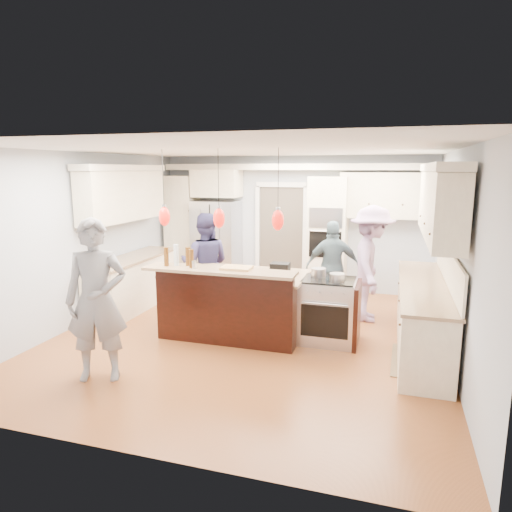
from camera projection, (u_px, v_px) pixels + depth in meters
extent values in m
plane|color=#AA602E|center=(249.00, 336.00, 6.75)|extent=(6.00, 6.00, 0.00)
cube|color=#B2BCC6|center=(293.00, 223.00, 9.32)|extent=(5.50, 0.04, 2.70)
cube|color=#B2BCC6|center=(136.00, 306.00, 3.68)|extent=(5.50, 0.04, 2.70)
cube|color=#B2BCC6|center=(85.00, 238.00, 7.28)|extent=(0.04, 6.00, 2.70)
cube|color=#B2BCC6|center=(458.00, 257.00, 5.72)|extent=(0.04, 6.00, 2.70)
cube|color=white|center=(249.00, 150.00, 6.24)|extent=(5.50, 6.00, 0.04)
cube|color=#B7B7BC|center=(217.00, 244.00, 9.50)|extent=(0.90, 0.70, 1.80)
cube|color=#FDF1CD|center=(328.00, 237.00, 8.83)|extent=(0.72, 0.64, 2.30)
cube|color=black|center=(326.00, 218.00, 8.45)|extent=(0.60, 0.02, 0.35)
cube|color=black|center=(325.00, 244.00, 8.55)|extent=(0.60, 0.02, 0.50)
cylinder|color=#B7B7BC|center=(325.00, 231.00, 8.47)|extent=(0.55, 0.02, 0.02)
cube|color=#FDF1CD|center=(183.00, 230.00, 9.74)|extent=(0.60, 0.58, 2.30)
cube|color=#FDF1CD|center=(217.00, 183.00, 9.33)|extent=(0.95, 0.58, 0.55)
cube|color=#FDF1CD|center=(386.00, 196.00, 8.52)|extent=(1.70, 0.35, 0.85)
cube|color=beige|center=(292.00, 167.00, 8.92)|extent=(5.30, 0.38, 0.12)
cube|color=#4C443A|center=(281.00, 237.00, 9.44)|extent=(0.90, 0.06, 2.10)
cube|color=white|center=(281.00, 185.00, 9.20)|extent=(1.04, 0.06, 0.10)
cube|color=#FDF1CD|center=(422.00, 317.00, 6.27)|extent=(0.60, 3.00, 0.88)
cube|color=tan|center=(424.00, 284.00, 6.18)|extent=(0.64, 3.05, 0.04)
cube|color=#FDF1CD|center=(440.00, 205.00, 5.94)|extent=(0.35, 3.00, 0.85)
cube|color=beige|center=(442.00, 167.00, 5.86)|extent=(0.37, 3.10, 0.10)
cube|color=#FDF1CD|center=(134.00, 283.00, 8.10)|extent=(0.60, 2.20, 0.88)
cube|color=tan|center=(133.00, 258.00, 8.02)|extent=(0.64, 2.25, 0.04)
cube|color=#FDF1CD|center=(124.00, 196.00, 7.85)|extent=(0.35, 2.20, 0.85)
cube|color=beige|center=(123.00, 168.00, 7.75)|extent=(0.37, 2.30, 0.10)
cube|color=black|center=(236.00, 304.00, 6.88)|extent=(2.00, 1.00, 0.88)
cube|color=tan|center=(236.00, 274.00, 6.79)|extent=(2.10, 1.10, 0.04)
cube|color=black|center=(223.00, 308.00, 6.34)|extent=(2.00, 0.12, 1.08)
cube|color=tan|center=(219.00, 271.00, 6.10)|extent=(2.10, 0.42, 0.04)
cube|color=black|center=(280.00, 268.00, 6.78)|extent=(0.28, 0.23, 0.15)
cube|color=#B7B7BC|center=(328.00, 311.00, 6.49)|extent=(0.76, 0.66, 0.90)
cube|color=black|center=(324.00, 322.00, 6.18)|extent=(0.65, 0.01, 0.45)
cube|color=black|center=(329.00, 280.00, 6.40)|extent=(0.72, 0.59, 0.02)
cube|color=black|center=(357.00, 314.00, 6.37)|extent=(0.06, 0.71, 0.88)
cylinder|color=black|center=(163.00, 178.00, 6.13)|extent=(0.01, 0.01, 0.75)
ellipsoid|color=red|center=(164.00, 216.00, 6.23)|extent=(0.15, 0.15, 0.26)
cylinder|color=black|center=(218.00, 178.00, 5.91)|extent=(0.01, 0.01, 0.75)
ellipsoid|color=red|center=(219.00, 218.00, 6.00)|extent=(0.15, 0.15, 0.26)
cylinder|color=black|center=(278.00, 178.00, 5.68)|extent=(0.01, 0.01, 0.75)
ellipsoid|color=red|center=(278.00, 220.00, 5.78)|extent=(0.15, 0.15, 0.26)
imported|color=gray|center=(97.00, 300.00, 5.24)|extent=(0.82, 0.69, 1.90)
imported|color=#2C2A52|center=(205.00, 264.00, 7.69)|extent=(0.97, 0.83, 1.73)
imported|color=#4D646C|center=(333.00, 267.00, 7.82)|extent=(0.99, 0.61, 1.58)
imported|color=#92759D|center=(371.00, 264.00, 7.33)|extent=(0.77, 1.25, 1.88)
cube|color=#7C6244|center=(422.00, 362.00, 5.83)|extent=(0.77, 1.11, 0.01)
cylinder|color=silver|center=(176.00, 255.00, 6.31)|extent=(0.08, 0.08, 0.29)
cylinder|color=#4E2E0E|center=(166.00, 257.00, 6.28)|extent=(0.07, 0.07, 0.26)
cylinder|color=#4E2E0E|center=(191.00, 259.00, 6.16)|extent=(0.08, 0.08, 0.26)
cylinder|color=#4E2E0E|center=(188.00, 256.00, 6.30)|extent=(0.07, 0.07, 0.26)
cylinder|color=#B7B7BC|center=(194.00, 265.00, 6.14)|extent=(0.06, 0.06, 0.11)
cube|color=tan|center=(237.00, 268.00, 6.11)|extent=(0.41, 0.30, 0.03)
cylinder|color=#B7B7BC|center=(319.00, 272.00, 6.53)|extent=(0.21, 0.21, 0.12)
cylinder|color=#B7B7BC|center=(337.00, 277.00, 6.29)|extent=(0.21, 0.21, 0.10)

